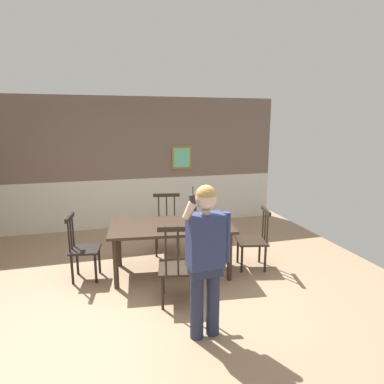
% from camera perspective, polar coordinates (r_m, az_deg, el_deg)
% --- Properties ---
extents(ground_plane, '(7.00, 7.00, 0.00)m').
position_cam_1_polar(ground_plane, '(4.68, -5.71, -16.72)').
color(ground_plane, '#9E7F60').
extents(room_back_partition, '(6.36, 0.17, 2.76)m').
position_cam_1_polar(room_back_partition, '(7.22, -10.14, 4.47)').
color(room_back_partition, '#756056').
rests_on(room_back_partition, ground_plane).
extents(dining_table, '(1.89, 1.15, 0.76)m').
position_cam_1_polar(dining_table, '(4.95, -3.56, -6.56)').
color(dining_table, '#38281E').
rests_on(dining_table, ground_plane).
extents(chair_near_window, '(0.55, 0.55, 1.01)m').
position_cam_1_polar(chair_near_window, '(5.83, -4.31, -5.64)').
color(chair_near_window, '#2D2319').
rests_on(chair_near_window, ground_plane).
extents(chair_by_doorway, '(0.53, 0.53, 0.95)m').
position_cam_1_polar(chair_by_doorway, '(5.29, 10.60, -7.98)').
color(chair_by_doorway, '#2D2319').
rests_on(chair_by_doorway, ground_plane).
extents(chair_at_table_head, '(0.46, 0.46, 0.96)m').
position_cam_1_polar(chair_at_table_head, '(5.08, -18.27, -9.13)').
color(chair_at_table_head, black).
rests_on(chair_at_table_head, ground_plane).
extents(chair_opposite_corner, '(0.56, 0.56, 1.06)m').
position_cam_1_polar(chair_opposite_corner, '(4.22, -2.44, -12.55)').
color(chair_opposite_corner, '#2D2319').
rests_on(chair_opposite_corner, ground_plane).
extents(person_figure, '(0.53, 0.23, 1.64)m').
position_cam_1_polar(person_figure, '(3.44, 2.42, -10.51)').
color(person_figure, '#282E49').
rests_on(person_figure, ground_plane).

